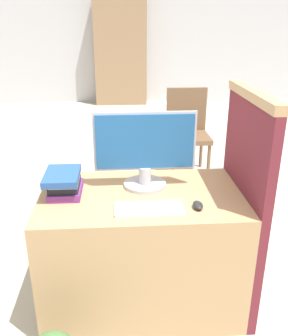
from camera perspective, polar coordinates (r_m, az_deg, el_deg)
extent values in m
cube|color=silver|center=(7.74, -3.32, 20.38)|extent=(12.00, 0.06, 2.80)
cube|color=tan|center=(2.27, -0.45, -12.20)|extent=(1.13, 0.68, 0.72)
cube|color=maroon|center=(2.25, 14.74, -5.68)|extent=(0.05, 0.70, 1.24)
cube|color=tan|center=(2.04, 16.51, 10.57)|extent=(0.07, 0.70, 0.05)
cylinder|color=#B7B7BC|center=(2.18, 0.14, -2.49)|extent=(0.25, 0.25, 0.02)
cylinder|color=#B7B7BC|center=(2.16, 0.14, -1.09)|extent=(0.07, 0.07, 0.10)
cube|color=#B7B7BC|center=(2.09, 0.14, 4.09)|extent=(0.58, 0.01, 0.34)
cube|color=#1E5693|center=(2.08, 0.15, 4.05)|extent=(0.55, 0.02, 0.31)
cube|color=white|center=(1.92, 0.77, -6.20)|extent=(0.35, 0.15, 0.02)
ellipsoid|color=#262626|center=(1.95, 8.21, -5.64)|extent=(0.05, 0.09, 0.03)
cube|color=#7A3384|center=(2.13, -11.81, -3.32)|extent=(0.17, 0.25, 0.04)
cube|color=#232328|center=(2.11, -11.98, -2.51)|extent=(0.16, 0.20, 0.03)
cube|color=silver|center=(2.10, -11.97, -1.80)|extent=(0.15, 0.20, 0.02)
cube|color=#285199|center=(2.08, -12.39, -1.19)|extent=(0.18, 0.27, 0.04)
cylinder|color=brown|center=(3.95, 4.44, 0.70)|extent=(0.04, 0.04, 0.40)
cylinder|color=brown|center=(4.02, 9.80, 0.83)|extent=(0.04, 0.04, 0.40)
cylinder|color=brown|center=(4.30, 3.73, 2.55)|extent=(0.04, 0.04, 0.40)
cylinder|color=brown|center=(4.37, 8.68, 2.64)|extent=(0.04, 0.04, 0.40)
cube|color=brown|center=(4.08, 6.80, 4.67)|extent=(0.44, 0.44, 0.05)
cube|color=brown|center=(4.20, 6.47, 8.89)|extent=(0.44, 0.04, 0.47)
cube|color=#9E7A56|center=(7.52, -3.62, 17.18)|extent=(0.99, 0.32, 1.98)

